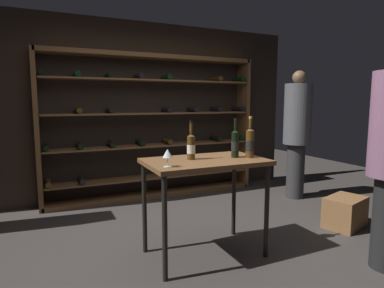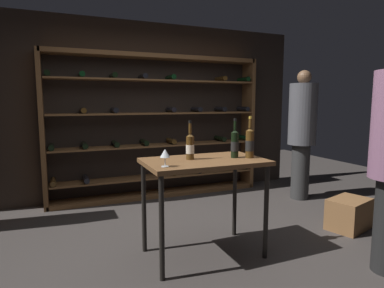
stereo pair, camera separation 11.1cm
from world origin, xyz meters
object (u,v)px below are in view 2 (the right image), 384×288
wine_bottle_gold_foil (190,146)px  wine_bottle_amber_reserve (250,143)px  tasting_table (204,171)px  wine_bottle_green_slim (235,144)px  wine_glass_stemmed_right (165,154)px  wine_crate (349,214)px  person_guest_khaki (302,129)px  wine_rack (158,127)px

wine_bottle_gold_foil → wine_bottle_amber_reserve: bearing=-13.6°
tasting_table → wine_bottle_green_slim: size_ratio=2.95×
wine_glass_stemmed_right → wine_bottle_amber_reserve: bearing=6.7°
wine_crate → person_guest_khaki: bearing=75.5°
wine_crate → wine_bottle_amber_reserve: (-1.35, -0.01, 0.88)m
wine_rack → wine_crate: (1.61, -2.12, -0.89)m
tasting_table → person_guest_khaki: size_ratio=0.58×
wine_bottle_green_slim → wine_glass_stemmed_right: bearing=-167.8°
person_guest_khaki → wine_glass_stemmed_right: person_guest_khaki is taller
wine_bottle_amber_reserve → wine_bottle_gold_foil: size_ratio=1.10×
wine_glass_stemmed_right → wine_bottle_green_slim: bearing=12.2°
wine_bottle_gold_foil → person_guest_khaki: bearing=25.1°
wine_rack → tasting_table: bearing=-95.0°
wine_crate → wine_bottle_amber_reserve: wine_bottle_amber_reserve is taller
wine_bottle_gold_foil → tasting_table: bearing=-26.8°
person_guest_khaki → tasting_table: bearing=-75.7°
wine_rack → wine_glass_stemmed_right: (-0.61, -2.23, -0.04)m
wine_crate → wine_bottle_green_slim: bearing=178.0°
wine_crate → tasting_table: bearing=177.8°
person_guest_khaki → wine_bottle_gold_foil: bearing=-78.1°
tasting_table → wine_bottle_gold_foil: (-0.11, 0.06, 0.23)m
tasting_table → wine_bottle_gold_foil: bearing=153.2°
wine_bottle_amber_reserve → wine_bottle_green_slim: (-0.13, 0.06, -0.01)m
tasting_table → wine_glass_stemmed_right: wine_glass_stemmed_right is taller
person_guest_khaki → wine_bottle_amber_reserve: size_ratio=4.83×
tasting_table → wine_bottle_amber_reserve: (0.44, -0.08, 0.25)m
person_guest_khaki → wine_glass_stemmed_right: (-2.52, -1.27, -0.03)m
person_guest_khaki → wine_bottle_gold_foil: size_ratio=5.31×
tasting_table → wine_bottle_green_slim: bearing=-3.3°
tasting_table → wine_bottle_gold_foil: size_ratio=3.08×
wine_bottle_green_slim → wine_bottle_amber_reserve: bearing=-24.8°
wine_bottle_gold_foil → wine_bottle_green_slim: size_ratio=0.96×
wine_rack → tasting_table: 2.07m
wine_crate → wine_bottle_amber_reserve: bearing=-179.7°
person_guest_khaki → wine_crate: person_guest_khaki is taller
wine_rack → person_guest_khaki: bearing=-26.6°
wine_bottle_amber_reserve → wine_bottle_gold_foil: wine_bottle_amber_reserve is taller
wine_bottle_gold_foil → wine_glass_stemmed_right: bearing=-143.4°
wine_bottle_amber_reserve → wine_rack: bearing=97.0°
person_guest_khaki → wine_rack: bearing=-129.8°
tasting_table → person_guest_khaki: bearing=27.5°
wine_glass_stemmed_right → tasting_table: bearing=22.5°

